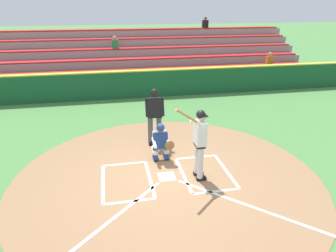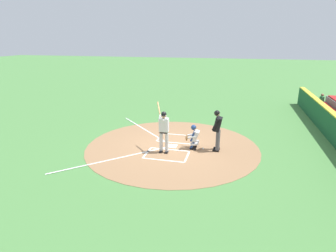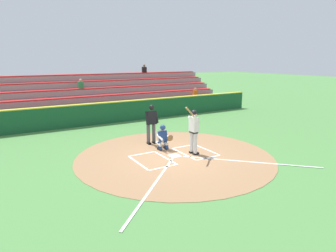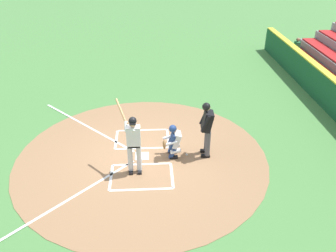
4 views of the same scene
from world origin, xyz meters
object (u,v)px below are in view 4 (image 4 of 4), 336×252
object	(u,v)px
catcher	(173,140)
plate_umpire	(207,126)
baseball	(187,155)
batter	(133,141)

from	to	relation	value
catcher	plate_umpire	size ratio (longest dim) A/B	0.61
catcher	baseball	xyz separation A→B (m)	(-0.01, -0.44, -0.55)
catcher	plate_umpire	world-z (taller)	plate_umpire
catcher	baseball	world-z (taller)	catcher
baseball	plate_umpire	bearing A→B (deg)	-88.16
batter	baseball	size ratio (longest dim) A/B	28.76
batter	baseball	world-z (taller)	batter
catcher	batter	bearing A→B (deg)	122.63
batter	catcher	bearing A→B (deg)	-57.37
batter	plate_umpire	world-z (taller)	batter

